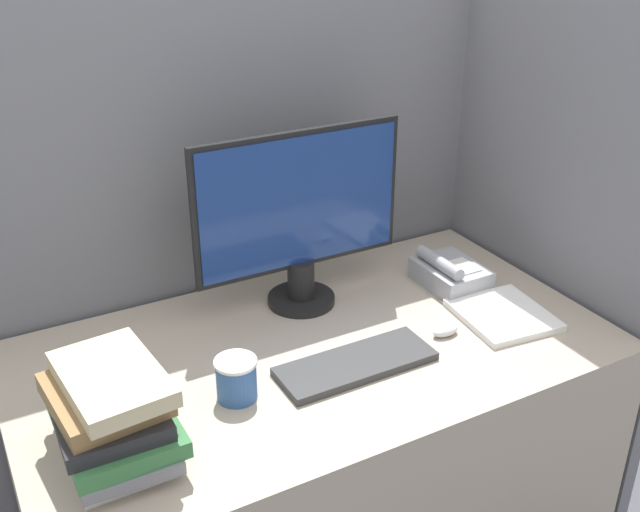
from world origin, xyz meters
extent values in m
cube|color=slate|center=(0.00, 0.86, 0.81)|extent=(1.88, 0.04, 1.63)
cube|color=slate|center=(0.78, 0.44, 0.81)|extent=(0.04, 0.88, 1.63)
cube|color=tan|center=(0.00, 0.41, 0.37)|extent=(1.48, 0.82, 0.74)
cylinder|color=black|center=(0.07, 0.62, 0.75)|extent=(0.19, 0.19, 0.02)
cylinder|color=black|center=(0.07, 0.62, 0.81)|extent=(0.07, 0.07, 0.11)
cube|color=black|center=(0.07, 0.63, 1.04)|extent=(0.59, 0.02, 0.38)
cube|color=navy|center=(0.07, 0.62, 1.04)|extent=(0.56, 0.01, 0.35)
cube|color=#333333|center=(0.04, 0.28, 0.75)|extent=(0.39, 0.14, 0.02)
ellipsoid|color=silver|center=(0.32, 0.30, 0.75)|extent=(0.07, 0.04, 0.03)
cylinder|color=#335999|center=(-0.25, 0.31, 0.78)|extent=(0.09, 0.09, 0.09)
cylinder|color=white|center=(-0.25, 0.31, 0.83)|extent=(0.10, 0.10, 0.01)
cube|color=silver|center=(-0.55, 0.27, 0.75)|extent=(0.18, 0.27, 0.03)
cube|color=slate|center=(-0.54, 0.26, 0.78)|extent=(0.20, 0.31, 0.03)
cube|color=#38723F|center=(-0.54, 0.26, 0.81)|extent=(0.22, 0.30, 0.04)
cube|color=#262628|center=(-0.55, 0.25, 0.84)|extent=(0.21, 0.24, 0.03)
cube|color=olive|center=(-0.55, 0.26, 0.88)|extent=(0.22, 0.25, 0.04)
cube|color=#C6B78C|center=(-0.53, 0.25, 0.92)|extent=(0.20, 0.28, 0.04)
cube|color=#99999E|center=(0.50, 0.51, 0.77)|extent=(0.16, 0.20, 0.06)
cube|color=white|center=(0.52, 0.48, 0.80)|extent=(0.07, 0.09, 0.00)
cylinder|color=#99999E|center=(0.45, 0.51, 0.82)|extent=(0.04, 0.18, 0.04)
cube|color=white|center=(0.50, 0.29, 0.74)|extent=(0.25, 0.27, 0.02)
camera|label=1|loc=(-0.75, -0.98, 1.77)|focal=42.00mm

